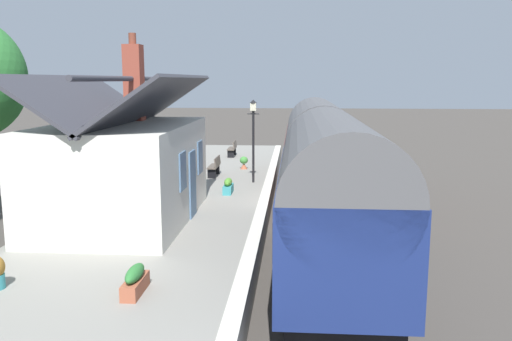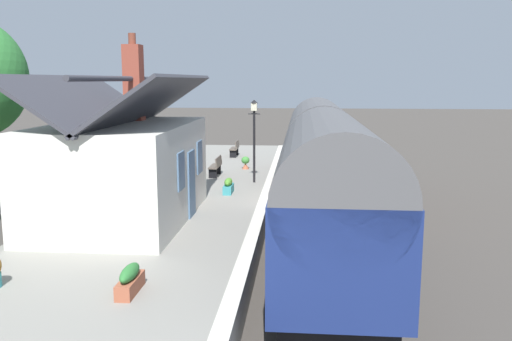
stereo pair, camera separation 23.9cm
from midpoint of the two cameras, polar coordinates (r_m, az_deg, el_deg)
The scene contains 13 objects.
ground_plane at distance 19.56m, azimuth 3.99°, elevation -5.68°, with size 160.00×160.00×0.00m, color #423D38.
platform at distance 19.93m, azimuth -8.59°, elevation -4.15°, with size 32.00×6.67×0.89m, color gray.
platform_edge_coping at distance 19.38m, azimuth 0.52°, elevation -3.06°, with size 32.00×0.36×0.02m, color beige.
rail_near at distance 19.61m, azimuth 8.75°, elevation -5.52°, with size 52.00×0.08×0.14m, color gray.
rail_far at distance 19.54m, azimuth 4.52°, elevation -5.48°, with size 52.00×0.08×0.14m, color gray.
train at distance 18.36m, azimuth 6.86°, elevation 0.34°, with size 18.49×2.73×4.32m.
station_building at distance 16.77m, azimuth -14.49°, elevation 0.22°, with size 7.07×4.29×5.78m.
bench_platform_end at distance 23.95m, azimuth -4.72°, elevation 0.51°, with size 1.40×0.44×0.88m.
bench_near_building at distance 30.14m, azimuth -2.73°, elevation 2.42°, with size 1.40×0.45×0.88m.
planter_bench_right at distance 11.30m, azimuth -13.47°, elevation -11.42°, with size 1.04×0.32×0.57m.
planter_edge_far at distance 25.86m, azimuth -1.58°, elevation 0.86°, with size 0.40×0.40×0.61m.
planter_edge_near at distance 20.37m, azimuth -3.35°, elevation -1.68°, with size 0.94×0.32×0.58m.
lamp_post_platform at distance 22.19m, azimuth -0.60°, elevation 4.94°, with size 0.32×0.50×3.48m.
Camera 1 is at (-18.87, 0.08, 5.18)m, focal length 37.25 mm.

